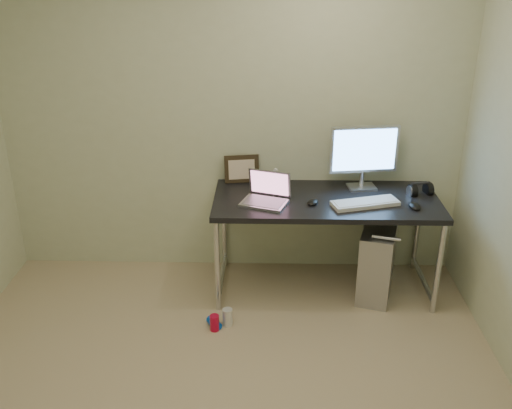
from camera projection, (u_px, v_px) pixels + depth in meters
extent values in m
cube|color=beige|center=(232.00, 117.00, 4.25)|extent=(3.50, 0.02, 2.50)
cube|color=black|center=(326.00, 201.00, 4.13)|extent=(1.63, 0.71, 0.04)
cylinder|color=silver|center=(217.00, 266.00, 4.01)|extent=(0.04, 0.04, 0.71)
cylinder|color=silver|center=(224.00, 227.00, 4.58)|extent=(0.04, 0.04, 0.71)
cylinder|color=silver|center=(438.00, 269.00, 3.97)|extent=(0.04, 0.04, 0.71)
cylinder|color=silver|center=(417.00, 229.00, 4.55)|extent=(0.04, 0.04, 0.71)
cylinder|color=silver|center=(222.00, 277.00, 4.41)|extent=(0.04, 0.63, 0.04)
cylinder|color=silver|center=(423.00, 279.00, 4.37)|extent=(0.04, 0.63, 0.04)
cube|color=#B2B2B7|center=(377.00, 260.00, 4.26)|extent=(0.36, 0.57, 0.55)
cylinder|color=silver|center=(386.00, 238.00, 3.94)|extent=(0.20, 0.08, 0.03)
cylinder|color=silver|center=(376.00, 212.00, 4.34)|extent=(0.20, 0.08, 0.03)
cylinder|color=black|center=(365.00, 224.00, 4.53)|extent=(0.01, 0.16, 0.69)
cylinder|color=black|center=(376.00, 227.00, 4.52)|extent=(0.02, 0.11, 0.71)
cylinder|color=red|center=(215.00, 323.00, 3.90)|extent=(0.08, 0.08, 0.12)
cylinder|color=silver|center=(228.00, 317.00, 3.95)|extent=(0.09, 0.09, 0.13)
cylinder|color=blue|center=(214.00, 323.00, 3.94)|extent=(0.12, 0.13, 0.06)
cube|color=silver|center=(264.00, 203.00, 4.02)|extent=(0.36, 0.31, 0.02)
cube|color=gray|center=(264.00, 202.00, 4.01)|extent=(0.32, 0.26, 0.00)
cube|color=gray|center=(270.00, 183.00, 4.08)|extent=(0.31, 0.14, 0.20)
cube|color=#77465A|center=(270.00, 183.00, 4.07)|extent=(0.27, 0.12, 0.17)
cube|color=silver|center=(362.00, 187.00, 4.29)|extent=(0.22, 0.18, 0.01)
cylinder|color=silver|center=(362.00, 178.00, 4.29)|extent=(0.03, 0.03, 0.11)
cube|color=silver|center=(364.00, 149.00, 4.18)|extent=(0.51, 0.11, 0.35)
cube|color=#5FA1F5|center=(365.00, 150.00, 4.16)|extent=(0.46, 0.07, 0.31)
cube|color=silver|center=(365.00, 203.00, 4.00)|extent=(0.50, 0.28, 0.03)
ellipsoid|color=black|center=(415.00, 205.00, 3.95)|extent=(0.09, 0.13, 0.04)
ellipsoid|color=black|center=(313.00, 201.00, 4.02)|extent=(0.11, 0.13, 0.04)
cylinder|color=black|center=(412.00, 190.00, 4.18)|extent=(0.07, 0.11, 0.11)
cylinder|color=black|center=(429.00, 190.00, 4.18)|extent=(0.07, 0.11, 0.11)
cube|color=black|center=(421.00, 183.00, 4.15)|extent=(0.14, 0.05, 0.01)
cube|color=black|center=(242.00, 169.00, 4.37)|extent=(0.27, 0.12, 0.21)
cylinder|color=silver|center=(275.00, 177.00, 4.39)|extent=(0.01, 0.01, 0.08)
cylinder|color=silver|center=(275.00, 171.00, 4.37)|extent=(0.04, 0.03, 0.04)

